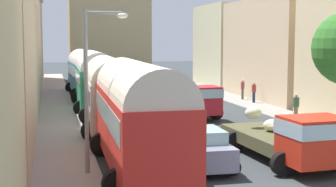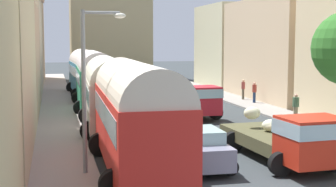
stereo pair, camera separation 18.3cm
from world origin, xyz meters
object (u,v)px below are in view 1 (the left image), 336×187
Objects in this scene: cargo_truck_0 at (292,137)px; cargo_truck_1 at (193,100)px; car_3 at (134,99)px; pedestrian_3 at (243,89)px; streetlamp_near at (92,78)px; car_2 at (202,149)px; car_0 at (176,94)px; pedestrian_1 at (254,91)px; car_1 at (144,82)px; parked_bus_1 at (109,91)px; pedestrian_2 at (296,107)px; parked_bus_0 at (138,112)px; car_4 at (105,81)px; parked_bus_3 at (85,70)px; parked_bus_2 at (94,77)px.

cargo_truck_0 reaches higher than cargo_truck_1.
cargo_truck_0 is at bearing -78.85° from car_3.
streetlamp_near is (-14.01, -20.08, 2.62)m from pedestrian_3.
car_0 is at bearing 78.47° from car_2.
cargo_truck_1 reaches higher than pedestrian_1.
car_1 is at bearing 89.56° from cargo_truck_0.
car_2 is at bearing -74.36° from parked_bus_1.
pedestrian_3 reaches higher than car_1.
car_1 is 2.20× the size of pedestrian_2.
pedestrian_1 is (5.87, -1.74, 0.22)m from car_0.
parked_bus_0 is 33.23m from car_1.
car_4 is at bearing 83.00° from streetlamp_near.
parked_bus_1 is 2.17× the size of car_1.
car_3 is at bearing 89.18° from car_2.
car_4 is (-3.74, 33.92, -0.35)m from cargo_truck_0.
pedestrian_2 is 0.29× the size of streetlamp_near.
parked_bus_1 is 11.35m from pedestrian_2.
cargo_truck_1 is 1.90× the size of car_2.
car_2 is 22.33m from pedestrian_3.
parked_bus_1 reaches higher than cargo_truck_0.
car_1 is 24.09m from pedestrian_2.
car_1 is at bearing 88.31° from cargo_truck_1.
car_2 is 1.01× the size of car_4.
cargo_truck_1 is at bearing 31.38° from parked_bus_1.
parked_bus_1 is at bearing -108.86° from car_3.
car_3 is at bearing 71.14° from parked_bus_1.
pedestrian_1 is at bearing 71.17° from cargo_truck_0.
parked_bus_3 is 14.22m from pedestrian_3.
pedestrian_1 reaches higher than car_3.
car_3 is (2.77, 8.10, -1.50)m from parked_bus_1.
car_1 is 2.23× the size of pedestrian_1.
cargo_truck_1 is at bearing -95.40° from car_0.
parked_bus_3 reaches higher than cargo_truck_1.
pedestrian_2 is at bearing -38.72° from parked_bus_2.
streetlamp_near reaches higher than parked_bus_0.
parked_bus_3 is 2.54× the size of car_1.
car_3 is (2.77, -0.90, -1.60)m from parked_bus_2.
parked_bus_2 is 12.46m from pedestrian_1.
cargo_truck_1 reaches higher than pedestrian_3.
car_3 is (0.24, 17.11, -0.05)m from car_2.
cargo_truck_1 reaches higher than car_0.
cargo_truck_1 is at bearing -91.69° from car_1.
cargo_truck_1 is at bearing -55.67° from car_3.
car_3 is at bearing 124.33° from cargo_truck_1.
parked_bus_0 reaches higher than pedestrian_3.
car_4 is at bearing 90.12° from car_2.
parked_bus_2 is 19.37m from cargo_truck_0.
cargo_truck_0 is 1.03× the size of cargo_truck_1.
parked_bus_2 reaches higher than pedestrian_1.
parked_bus_1 is at bearing -121.66° from car_0.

